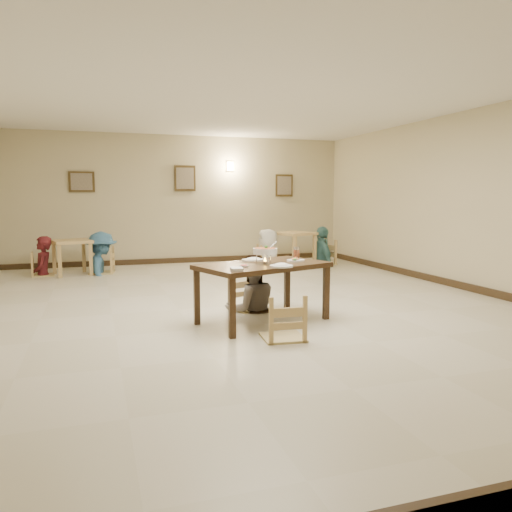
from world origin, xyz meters
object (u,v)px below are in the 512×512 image
object	(u,v)px
bg_chair_ll	(42,254)
bg_chair_rl	(268,246)
bg_diner_a	(41,236)
chair_near	(283,296)
bg_chair_lr	(101,249)
curry_warmer	(265,251)
bg_table_right	(295,238)
main_table	(263,270)
bg_diner_c	(268,229)
bg_chair_rr	(322,241)
main_diner	(252,255)
bg_table_left	(72,247)
bg_diner_d	(322,226)
bg_diner_b	(100,232)
drink_glass	(297,253)
chair_far	(247,278)

from	to	relation	value
bg_chair_ll	bg_chair_rl	size ratio (longest dim) A/B	0.95
bg_chair_rl	bg_diner_a	world-z (taller)	bg_diner_a
chair_near	bg_chair_lr	size ratio (longest dim) A/B	0.95
chair_near	curry_warmer	size ratio (longest dim) A/B	2.86
bg_table_right	bg_chair_lr	size ratio (longest dim) A/B	0.98
main_table	bg_diner_c	size ratio (longest dim) A/B	1.05
bg_chair_rr	curry_warmer	bearing A→B (deg)	-38.11
main_diner	bg_table_left	xyz separation A→B (m)	(-2.50, 4.13, -0.20)
main_diner	bg_table_right	distance (m)	4.68
main_diner	chair_near	bearing A→B (deg)	88.63
bg_diner_a	bg_table_right	bearing A→B (deg)	89.88
bg_chair_rr	chair_near	bearing A→B (deg)	-34.76
bg_diner_d	main_table	bearing A→B (deg)	148.03
bg_table_left	main_table	bearing A→B (deg)	-63.07
bg_chair_rr	bg_diner_b	size ratio (longest dim) A/B	0.64
bg_diner_b	bg_chair_rl	bearing A→B (deg)	-93.28
bg_diner_d	bg_table_right	bearing A→B (deg)	84.35
main_diner	bg_diner_d	bearing A→B (deg)	-124.38
bg_chair_ll	bg_chair_rr	world-z (taller)	bg_chair_rr
drink_glass	bg_diner_c	bearing A→B (deg)	75.49
drink_glass	bg_diner_b	distance (m)	5.15
main_diner	bg_chair_rl	xyz separation A→B (m)	(1.66, 4.04, -0.31)
chair_near	curry_warmer	distance (m)	0.86
bg_chair_ll	main_diner	bearing A→B (deg)	-147.84
main_diner	drink_glass	world-z (taller)	main_diner
bg_chair_rl	main_table	bearing A→B (deg)	164.93
bg_diner_d	main_diner	bearing A→B (deg)	144.43
bg_diner_d	bg_chair_ll	bearing A→B (deg)	89.20
bg_diner_c	chair_far	bearing A→B (deg)	-11.04
bg_diner_a	bg_diner_c	bearing A→B (deg)	89.40
bg_chair_rr	bg_diner_d	size ratio (longest dim) A/B	0.62
bg_table_left	bg_diner_a	size ratio (longest dim) A/B	0.54
bg_table_left	bg_chair_rl	distance (m)	4.15
bg_table_right	curry_warmer	bearing A→B (deg)	-116.31
curry_warmer	bg_diner_c	bearing A→B (deg)	70.26
bg_diner_b	bg_diner_d	size ratio (longest dim) A/B	0.97
main_table	bg_chair_ll	distance (m)	5.71
drink_glass	bg_table_left	world-z (taller)	drink_glass
drink_glass	bg_diner_a	distance (m)	5.78
drink_glass	bg_chair_ll	bearing A→B (deg)	128.17
bg_diner_c	bg_diner_a	bearing A→B (deg)	-79.68
bg_table_left	bg_diner_a	xyz separation A→B (m)	(-0.56, 0.06, 0.22)
chair_near	drink_glass	distance (m)	1.30
bg_table_left	bg_chair_rl	size ratio (longest dim) A/B	0.92
bg_table_right	bg_chair_rl	xyz separation A→B (m)	(-0.66, -0.02, -0.16)
bg_chair_rl	bg_diner_c	world-z (taller)	bg_diner_c
bg_chair_ll	bg_chair_lr	distance (m)	1.12
bg_diner_a	bg_chair_rr	bearing A→B (deg)	89.29
chair_far	drink_glass	bearing A→B (deg)	-55.18
chair_far	bg_table_right	distance (m)	4.65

